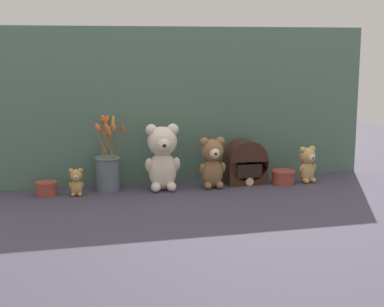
{
  "coord_description": "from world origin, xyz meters",
  "views": [
    {
      "loc": [
        -0.65,
        -2.58,
        0.67
      ],
      "look_at": [
        0.0,
        0.02,
        0.16
      ],
      "focal_mm": 55.0,
      "sensor_mm": 36.0,
      "label": 1
    }
  ],
  "objects_px": {
    "teddy_bear_large": "(162,156)",
    "vintage_radio": "(245,164)",
    "flower_vase": "(108,168)",
    "decorative_tin_short": "(283,177)",
    "teddy_bear_small": "(307,164)",
    "decorative_tin_tall": "(47,189)",
    "teddy_bear_tiny": "(76,181)",
    "teddy_bear_medium": "(212,161)"
  },
  "relations": [
    {
      "from": "flower_vase",
      "to": "teddy_bear_medium",
      "type": "bearing_deg",
      "value": -7.82
    },
    {
      "from": "teddy_bear_tiny",
      "to": "teddy_bear_small",
      "type": "bearing_deg",
      "value": -0.62
    },
    {
      "from": "teddy_bear_small",
      "to": "flower_vase",
      "type": "bearing_deg",
      "value": 175.58
    },
    {
      "from": "flower_vase",
      "to": "decorative_tin_tall",
      "type": "distance_m",
      "value": 0.29
    },
    {
      "from": "teddy_bear_large",
      "to": "vintage_radio",
      "type": "xyz_separation_m",
      "value": [
        0.41,
        0.04,
        -0.07
      ]
    },
    {
      "from": "teddy_bear_small",
      "to": "teddy_bear_tiny",
      "type": "xyz_separation_m",
      "value": [
        -1.1,
        0.01,
        -0.03
      ]
    },
    {
      "from": "teddy_bear_tiny",
      "to": "decorative_tin_tall",
      "type": "xyz_separation_m",
      "value": [
        -0.13,
        0.04,
        -0.03
      ]
    },
    {
      "from": "teddy_bear_large",
      "to": "vintage_radio",
      "type": "relative_size",
      "value": 1.45
    },
    {
      "from": "teddy_bear_large",
      "to": "teddy_bear_small",
      "type": "height_order",
      "value": "teddy_bear_large"
    },
    {
      "from": "flower_vase",
      "to": "decorative_tin_tall",
      "type": "relative_size",
      "value": 3.66
    },
    {
      "from": "teddy_bear_large",
      "to": "vintage_radio",
      "type": "height_order",
      "value": "teddy_bear_large"
    },
    {
      "from": "teddy_bear_large",
      "to": "teddy_bear_tiny",
      "type": "xyz_separation_m",
      "value": [
        -0.39,
        -0.01,
        -0.09
      ]
    },
    {
      "from": "decorative_tin_tall",
      "to": "decorative_tin_short",
      "type": "height_order",
      "value": "decorative_tin_short"
    },
    {
      "from": "teddy_bear_large",
      "to": "decorative_tin_tall",
      "type": "relative_size",
      "value": 3.18
    },
    {
      "from": "flower_vase",
      "to": "teddy_bear_large",
      "type": "bearing_deg",
      "value": -11.79
    },
    {
      "from": "teddy_bear_large",
      "to": "flower_vase",
      "type": "bearing_deg",
      "value": 168.21
    },
    {
      "from": "flower_vase",
      "to": "decorative_tin_tall",
      "type": "xyz_separation_m",
      "value": [
        -0.28,
        -0.03,
        -0.07
      ]
    },
    {
      "from": "teddy_bear_tiny",
      "to": "decorative_tin_short",
      "type": "xyz_separation_m",
      "value": [
        0.98,
        -0.01,
        -0.03
      ]
    },
    {
      "from": "teddy_bear_medium",
      "to": "decorative_tin_short",
      "type": "xyz_separation_m",
      "value": [
        0.36,
        -0.0,
        -0.09
      ]
    },
    {
      "from": "vintage_radio",
      "to": "teddy_bear_large",
      "type": "bearing_deg",
      "value": -175.12
    },
    {
      "from": "teddy_bear_large",
      "to": "decorative_tin_short",
      "type": "xyz_separation_m",
      "value": [
        0.59,
        -0.02,
        -0.13
      ]
    },
    {
      "from": "teddy_bear_medium",
      "to": "teddy_bear_small",
      "type": "relative_size",
      "value": 1.35
    },
    {
      "from": "decorative_tin_tall",
      "to": "vintage_radio",
      "type": "bearing_deg",
      "value": 0.66
    },
    {
      "from": "flower_vase",
      "to": "decorative_tin_short",
      "type": "relative_size",
      "value": 3.1
    },
    {
      "from": "teddy_bear_large",
      "to": "teddy_bear_medium",
      "type": "xyz_separation_m",
      "value": [
        0.23,
        -0.01,
        -0.03
      ]
    },
    {
      "from": "teddy_bear_medium",
      "to": "teddy_bear_tiny",
      "type": "height_order",
      "value": "teddy_bear_medium"
    },
    {
      "from": "teddy_bear_large",
      "to": "teddy_bear_medium",
      "type": "bearing_deg",
      "value": -3.57
    },
    {
      "from": "vintage_radio",
      "to": "teddy_bear_medium",
      "type": "bearing_deg",
      "value": -164.59
    },
    {
      "from": "teddy_bear_large",
      "to": "teddy_bear_small",
      "type": "distance_m",
      "value": 0.72
    },
    {
      "from": "decorative_tin_short",
      "to": "flower_vase",
      "type": "bearing_deg",
      "value": 175.2
    },
    {
      "from": "decorative_tin_tall",
      "to": "teddy_bear_large",
      "type": "bearing_deg",
      "value": -2.7
    },
    {
      "from": "teddy_bear_medium",
      "to": "teddy_bear_tiny",
      "type": "xyz_separation_m",
      "value": [
        -0.63,
        0.0,
        -0.06
      ]
    },
    {
      "from": "teddy_bear_large",
      "to": "teddy_bear_small",
      "type": "relative_size",
      "value": 1.73
    },
    {
      "from": "teddy_bear_large",
      "to": "teddy_bear_small",
      "type": "bearing_deg",
      "value": -1.83
    },
    {
      "from": "flower_vase",
      "to": "decorative_tin_short",
      "type": "xyz_separation_m",
      "value": [
        0.84,
        -0.07,
        -0.07
      ]
    },
    {
      "from": "teddy_bear_medium",
      "to": "decorative_tin_tall",
      "type": "bearing_deg",
      "value": 177.03
    },
    {
      "from": "teddy_bear_tiny",
      "to": "flower_vase",
      "type": "distance_m",
      "value": 0.16
    },
    {
      "from": "teddy_bear_small",
      "to": "flower_vase",
      "type": "distance_m",
      "value": 0.96
    },
    {
      "from": "teddy_bear_small",
      "to": "decorative_tin_tall",
      "type": "height_order",
      "value": "teddy_bear_small"
    },
    {
      "from": "teddy_bear_large",
      "to": "vintage_radio",
      "type": "distance_m",
      "value": 0.42
    },
    {
      "from": "flower_vase",
      "to": "decorative_tin_tall",
      "type": "height_order",
      "value": "flower_vase"
    },
    {
      "from": "teddy_bear_small",
      "to": "decorative_tin_short",
      "type": "distance_m",
      "value": 0.14
    }
  ]
}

